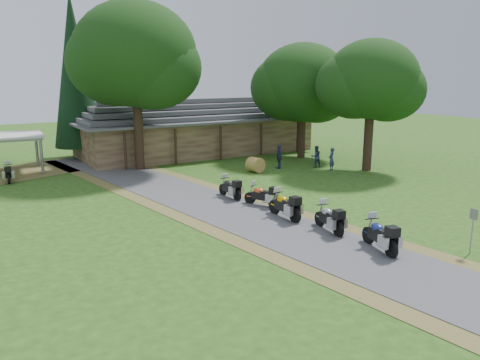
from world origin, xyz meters
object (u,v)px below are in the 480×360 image
motorcycle_row_b (329,217)px  lodge (196,126)px  motorcycle_row_a (380,234)px  motorcycle_row_e (230,187)px  motorcycle_row_c (285,204)px  motorcycle_carport_a (8,172)px  motorcycle_row_d (262,194)px  hay_bale (255,165)px

motorcycle_row_b → lodge: bearing=-1.1°
motorcycle_row_a → motorcycle_row_e: motorcycle_row_a is taller
motorcycle_row_c → motorcycle_carport_a: bearing=33.4°
motorcycle_row_b → motorcycle_row_d: size_ratio=1.06×
motorcycle_row_e → motorcycle_carport_a: bearing=40.4°
motorcycle_row_e → hay_bale: size_ratio=1.77×
motorcycle_row_e → motorcycle_carport_a: size_ratio=1.01×
motorcycle_row_c → motorcycle_row_d: bearing=-7.2°
lodge → motorcycle_row_e: size_ratio=11.20×
motorcycle_row_e → motorcycle_carport_a: 15.27m
lodge → motorcycle_row_d: bearing=-105.2°
lodge → motorcycle_row_a: lodge is taller
motorcycle_row_e → motorcycle_carport_a: (-10.36, 11.21, -0.01)m
motorcycle_row_b → motorcycle_row_e: motorcycle_row_b is taller
motorcycle_row_c → motorcycle_row_a: bearing=-173.4°
motorcycle_row_e → motorcycle_row_b: bearing=-175.8°
lodge → motorcycle_row_e: (-5.46, -15.39, -1.80)m
motorcycle_row_d → hay_bale: motorcycle_row_d is taller
motorcycle_row_d → motorcycle_row_c: bearing=147.8°
motorcycle_carport_a → motorcycle_row_a: bearing=-146.3°
motorcycle_row_d → motorcycle_row_e: motorcycle_row_e is taller
motorcycle_row_d → motorcycle_row_e: (-0.62, 2.34, 0.01)m
motorcycle_row_b → motorcycle_row_e: size_ratio=1.05×
motorcycle_row_c → motorcycle_row_b: bearing=-169.2°
lodge → motorcycle_row_a: bearing=-99.9°
motorcycle_row_d → hay_bale: (4.61, 7.66, -0.10)m
motorcycle_carport_a → motorcycle_row_b: bearing=-143.1°
motorcycle_row_a → motorcycle_carport_a: motorcycle_row_a is taller
lodge → motorcycle_row_c: bearing=-104.3°
motorcycle_row_c → motorcycle_row_e: motorcycle_row_c is taller
motorcycle_row_a → motorcycle_row_b: (-0.15, 2.82, -0.03)m
motorcycle_row_d → motorcycle_row_b: bearing=157.2°
motorcycle_row_c → motorcycle_row_e: bearing=3.6°
motorcycle_row_a → motorcycle_row_c: motorcycle_row_c is taller
motorcycle_row_d → hay_bale: 8.94m
motorcycle_row_e → hay_bale: 7.46m
motorcycle_row_a → motorcycle_row_b: 2.83m
motorcycle_row_a → motorcycle_row_d: (-0.38, 7.88, -0.07)m
lodge → motorcycle_row_b: (-4.60, -22.79, -1.77)m
motorcycle_row_b → motorcycle_carport_a: bearing=41.4°
motorcycle_row_c → hay_bale: motorcycle_row_c is taller
motorcycle_row_b → motorcycle_row_e: 7.44m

